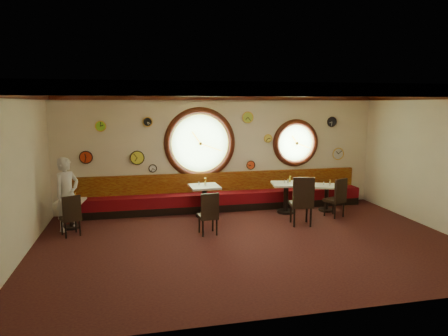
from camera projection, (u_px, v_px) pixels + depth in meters
The scene contains 50 objects.
floor at pixel (250, 243), 8.50m from camera, with size 9.00×6.00×0.00m, color black.
ceiling at pixel (252, 90), 7.99m from camera, with size 9.00×6.00×0.02m, color #B27C32.
wall_back at pixel (221, 152), 11.14m from camera, with size 9.00×0.02×3.20m, color beige.
wall_front at pixel (313, 204), 5.35m from camera, with size 9.00×0.02×3.20m, color beige.
wall_left at pixel (15, 177), 7.30m from camera, with size 0.02×6.00×3.20m, color beige.
wall_right at pixel (439, 162), 9.19m from camera, with size 0.02×6.00×3.20m, color beige.
molding_back at pixel (221, 97), 10.85m from camera, with size 9.00×0.10×0.18m, color #331109.
molding_front at pixel (315, 90), 5.16m from camera, with size 9.00×0.10×0.18m, color #331109.
molding_left at pixel (11, 93), 7.07m from camera, with size 0.10×6.00×0.18m, color #331109.
molding_right at pixel (443, 95), 8.94m from camera, with size 0.10×6.00×0.18m, color #331109.
banquette_base at pixel (223, 206), 11.11m from camera, with size 8.00×0.55×0.20m, color black.
banquette_seat at pixel (223, 198), 11.07m from camera, with size 8.00×0.55×0.30m, color #5A0710.
banquette_back at pixel (222, 182), 11.22m from camera, with size 8.00×0.10×0.55m, color #621307.
porthole_left_glass at pixel (200, 143), 10.97m from camera, with size 1.66×1.66×0.02m, color #8FC777.
porthole_left_frame at pixel (200, 143), 10.96m from camera, with size 1.98×1.98×0.18m, color #331109.
porthole_left_ring at pixel (200, 143), 10.93m from camera, with size 1.61×1.61×0.03m, color gold.
porthole_right_glass at pixel (295, 143), 11.57m from camera, with size 1.10×1.10×0.02m, color #8FC777.
porthole_right_frame at pixel (296, 143), 11.55m from camera, with size 1.38×1.38×0.18m, color #331109.
porthole_right_ring at pixel (296, 143), 11.52m from camera, with size 1.09×1.09×0.03m, color gold.
wall_clock_0 at pixel (137, 158), 10.64m from camera, with size 0.36×0.36×0.03m, color yellow.
wall_clock_1 at pixel (248, 117), 11.11m from camera, with size 0.30×0.30×0.03m, color #A0BD3B.
wall_clock_2 at pixel (251, 165), 11.35m from camera, with size 0.24×0.24×0.03m, color #F14B1C.
wall_clock_3 at pixel (153, 168), 10.77m from camera, with size 0.20×0.20×0.03m, color white.
wall_clock_4 at pixel (101, 126), 10.31m from camera, with size 0.26×0.26×0.03m, color #80CA28.
wall_clock_5 at pixel (338, 154), 11.87m from camera, with size 0.34×0.34×0.03m, color silver.
wall_clock_6 at pixel (148, 122), 10.55m from camera, with size 0.24×0.24×0.03m, color black.
wall_clock_7 at pixel (332, 122), 11.67m from camera, with size 0.28×0.28×0.03m, color black.
wall_clock_8 at pixel (268, 138), 11.33m from camera, with size 0.22×0.22×0.03m, color #E3DA4B.
wall_clock_9 at pixel (86, 157), 10.36m from camera, with size 0.32×0.32×0.03m, color red.
table_a at pixel (71, 211), 9.42m from camera, with size 0.68×0.68×0.68m.
table_b at pixel (204, 197), 10.41m from camera, with size 0.79×0.79×0.82m.
table_c at pixel (286, 194), 10.75m from camera, with size 0.87×0.87×0.82m.
table_d at pixel (327, 195), 10.94m from camera, with size 0.86×0.86×0.72m.
chair_a at pixel (71, 213), 8.82m from camera, with size 0.52×0.52×0.58m.
chair_b at pixel (209, 211), 8.90m from camera, with size 0.45×0.45×0.61m.
chair_c at pixel (302, 198), 9.55m from camera, with size 0.59×0.59×0.75m.
chair_d at pixel (338, 195), 10.31m from camera, with size 0.56×0.56×0.64m.
condiment_a_salt at pixel (66, 198), 9.38m from camera, with size 0.03×0.03×0.09m, color silver.
condiment_b_salt at pixel (199, 183), 10.39m from camera, with size 0.04×0.04×0.10m, color silver.
condiment_c_salt at pixel (285, 181), 10.72m from camera, with size 0.03×0.03×0.09m, color silver.
condiment_d_salt at pixel (324, 183), 10.95m from camera, with size 0.03×0.03×0.09m, color silver.
condiment_a_pepper at pixel (69, 199), 9.36m from camera, with size 0.03×0.03×0.09m, color silver.
condiment_b_pepper at pixel (206, 184), 10.31m from camera, with size 0.03×0.03×0.09m, color silver.
condiment_c_pepper at pixel (288, 181), 10.71m from camera, with size 0.04×0.04×0.11m, color #B7B7BC.
condiment_d_pepper at pixel (330, 184), 10.86m from camera, with size 0.04×0.04×0.11m, color silver.
condiment_a_bottle at pixel (76, 196), 9.50m from camera, with size 0.05×0.05×0.16m, color gold.
condiment_b_bottle at pixel (205, 181), 10.49m from camera, with size 0.05×0.05×0.17m, color gold.
condiment_c_bottle at pixel (290, 179), 10.86m from camera, with size 0.05×0.05×0.17m, color yellow.
condiment_d_bottle at pixel (330, 182), 10.94m from camera, with size 0.04×0.04×0.14m, color gold.
waiter at pixel (67, 194), 9.23m from camera, with size 0.63×0.41×1.72m, color silver.
Camera 1 is at (-2.28, -7.83, 2.93)m, focal length 32.00 mm.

